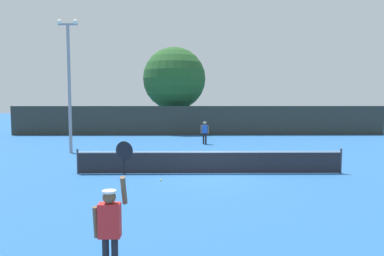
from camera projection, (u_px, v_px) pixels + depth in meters
name	position (u px, v px, depth m)	size (l,w,h in m)	color
ground_plane	(210.00, 174.00, 16.04)	(120.00, 120.00, 0.00)	#235693
tennis_net	(210.00, 162.00, 15.99)	(11.30, 0.08, 1.07)	#232328
perimeter_fence	(199.00, 121.00, 32.19)	(31.98, 0.12, 2.49)	#2D332D
player_serving	(110.00, 222.00, 6.56)	(0.68, 0.39, 2.50)	red
player_receiving	(205.00, 131.00, 25.93)	(0.57, 0.23, 1.55)	blue
tennis_ball	(161.00, 180.00, 14.63)	(0.07, 0.07, 0.07)	#CCE033
light_pole	(69.00, 77.00, 21.62)	(1.18, 0.28, 7.66)	gray
large_tree	(174.00, 79.00, 34.86)	(5.80, 5.80, 7.86)	brown
parked_car_near	(298.00, 121.00, 38.76)	(2.09, 4.28, 1.69)	white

